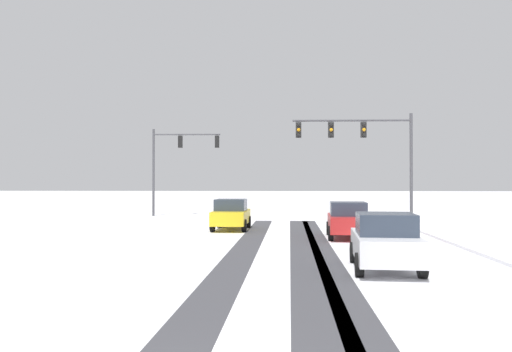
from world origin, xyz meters
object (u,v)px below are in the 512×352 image
(car_red_second, at_px, (348,220))
(traffic_signal_far_left, at_px, (177,154))
(car_yellow_cab_lead, at_px, (231,214))
(car_white_third, at_px, (385,241))
(traffic_signal_near_right, at_px, (363,142))

(car_red_second, bearing_deg, traffic_signal_far_left, 126.00)
(car_yellow_cab_lead, relative_size, car_white_third, 0.98)
(traffic_signal_near_right, height_order, car_yellow_cab_lead, traffic_signal_near_right)
(traffic_signal_near_right, xyz_separation_m, car_white_third, (-1.54, -15.75, -4.00))
(traffic_signal_near_right, height_order, car_red_second, traffic_signal_near_right)
(traffic_signal_near_right, bearing_deg, car_yellow_cab_lead, -156.57)
(traffic_signal_far_left, relative_size, car_red_second, 1.56)
(traffic_signal_near_right, bearing_deg, car_red_second, -103.20)
(car_yellow_cab_lead, distance_m, car_white_third, 13.84)
(car_yellow_cab_lead, height_order, car_red_second, same)
(car_yellow_cab_lead, relative_size, car_red_second, 0.99)
(car_yellow_cab_lead, xyz_separation_m, car_white_third, (5.80, -12.57, 0.00))
(car_white_third, bearing_deg, car_yellow_cab_lead, 114.78)
(car_yellow_cab_lead, bearing_deg, car_white_third, -65.22)
(traffic_signal_far_left, xyz_separation_m, traffic_signal_near_right, (12.71, -8.22, 0.22))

